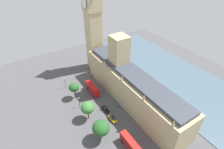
% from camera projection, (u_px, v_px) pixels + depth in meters
% --- Properties ---
extents(ground_plane, '(141.79, 141.79, 0.00)m').
position_uv_depth(ground_plane, '(128.00, 101.00, 86.74)').
color(ground_plane, '#4C4C4F').
extents(river_thames, '(42.58, 127.61, 0.25)m').
position_uv_depth(river_thames, '(176.00, 79.00, 101.76)').
color(river_thames, '#475B6B').
rests_on(river_thames, ground).
extents(parliament_building, '(13.37, 63.71, 29.79)m').
position_uv_depth(parliament_building, '(130.00, 85.00, 83.37)').
color(parliament_building, tan).
rests_on(parliament_building, ground).
extents(clock_tower, '(8.54, 8.54, 58.84)m').
position_uv_depth(clock_tower, '(93.00, 19.00, 95.38)').
color(clock_tower, tan).
rests_on(clock_tower, ground).
extents(double_decker_bus_leading, '(2.67, 10.51, 4.75)m').
position_uv_depth(double_decker_bus_leading, '(92.00, 88.00, 90.76)').
color(double_decker_bus_leading, red).
rests_on(double_decker_bus_leading, ground).
extents(car_black_midblock, '(1.80, 4.54, 1.74)m').
position_uv_depth(car_black_midblock, '(105.00, 109.00, 81.50)').
color(car_black_midblock, black).
rests_on(car_black_midblock, ground).
extents(car_yellow_cab_trailing, '(1.90, 4.69, 1.74)m').
position_uv_depth(car_yellow_cab_trailing, '(113.00, 119.00, 76.79)').
color(car_yellow_cab_trailing, gold).
rests_on(car_yellow_cab_trailing, ground).
extents(double_decker_bus_under_trees, '(2.67, 10.51, 4.75)m').
position_uv_depth(double_decker_bus_under_trees, '(131.00, 144.00, 64.81)').
color(double_decker_bus_under_trees, red).
rests_on(double_decker_bus_under_trees, ground).
extents(pedestrian_near_tower, '(0.55, 0.45, 1.50)m').
position_uv_depth(pedestrian_near_tower, '(114.00, 101.00, 86.25)').
color(pedestrian_near_tower, '#336B60').
rests_on(pedestrian_near_tower, ground).
extents(pedestrian_opposite_hall, '(0.55, 0.45, 1.50)m').
position_uv_depth(pedestrian_opposite_hall, '(91.00, 77.00, 102.35)').
color(pedestrian_opposite_hall, '#336B60').
rests_on(pedestrian_opposite_hall, ground).
extents(pedestrian_corner, '(0.63, 0.55, 1.52)m').
position_uv_depth(pedestrian_corner, '(118.00, 106.00, 83.09)').
color(pedestrian_corner, navy).
rests_on(pedestrian_corner, ground).
extents(plane_tree_by_river_gate, '(6.71, 6.71, 9.06)m').
position_uv_depth(plane_tree_by_river_gate, '(101.00, 128.00, 66.36)').
color(plane_tree_by_river_gate, brown).
rests_on(plane_tree_by_river_gate, ground).
extents(plane_tree_kerbside, '(5.07, 5.07, 8.71)m').
position_uv_depth(plane_tree_kerbside, '(74.00, 87.00, 85.38)').
color(plane_tree_kerbside, brown).
rests_on(plane_tree_kerbside, ground).
extents(plane_tree_far_end, '(5.76, 5.76, 8.94)m').
position_uv_depth(plane_tree_far_end, '(87.00, 108.00, 74.47)').
color(plane_tree_far_end, brown).
rests_on(plane_tree_far_end, ground).
extents(street_lamp_slot_10, '(0.56, 0.56, 6.31)m').
position_uv_depth(street_lamp_slot_10, '(65.00, 81.00, 93.05)').
color(street_lamp_slot_10, black).
rests_on(street_lamp_slot_10, ground).
extents(street_lamp_slot_11, '(0.56, 0.56, 5.71)m').
position_uv_depth(street_lamp_slot_11, '(79.00, 100.00, 81.53)').
color(street_lamp_slot_11, black).
rests_on(street_lamp_slot_11, ground).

